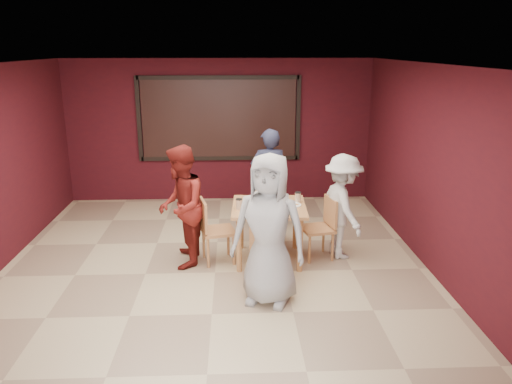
{
  "coord_description": "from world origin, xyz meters",
  "views": [
    {
      "loc": [
        0.29,
        -6.34,
        3.03
      ],
      "look_at": [
        0.59,
        0.43,
        1.03
      ],
      "focal_mm": 35.0,
      "sensor_mm": 36.0,
      "label": 1
    }
  ],
  "objects_px": {
    "dining_table": "(269,213)",
    "diner_right": "(343,207)",
    "diner_back": "(269,179)",
    "chair_back": "(271,211)",
    "diner_left": "(181,207)",
    "diner_front": "(269,230)",
    "chair_left": "(213,227)",
    "chair_front": "(267,251)",
    "chair_right": "(322,224)"
  },
  "relations": [
    {
      "from": "chair_back",
      "to": "chair_left",
      "type": "relative_size",
      "value": 0.96
    },
    {
      "from": "diner_front",
      "to": "diner_right",
      "type": "distance_m",
      "value": 1.76
    },
    {
      "from": "chair_back",
      "to": "diner_front",
      "type": "bearing_deg",
      "value": -95.02
    },
    {
      "from": "chair_right",
      "to": "diner_back",
      "type": "height_order",
      "value": "diner_back"
    },
    {
      "from": "dining_table",
      "to": "diner_right",
      "type": "height_order",
      "value": "diner_right"
    },
    {
      "from": "chair_front",
      "to": "diner_front",
      "type": "distance_m",
      "value": 0.64
    },
    {
      "from": "chair_left",
      "to": "diner_right",
      "type": "height_order",
      "value": "diner_right"
    },
    {
      "from": "diner_front",
      "to": "diner_right",
      "type": "xyz_separation_m",
      "value": [
        1.17,
        1.31,
        -0.15
      ]
    },
    {
      "from": "dining_table",
      "to": "chair_left",
      "type": "relative_size",
      "value": 1.16
    },
    {
      "from": "chair_back",
      "to": "diner_left",
      "type": "bearing_deg",
      "value": -148.52
    },
    {
      "from": "chair_left",
      "to": "diner_left",
      "type": "relative_size",
      "value": 0.55
    },
    {
      "from": "dining_table",
      "to": "chair_back",
      "type": "xyz_separation_m",
      "value": [
        0.08,
        0.69,
        -0.21
      ]
    },
    {
      "from": "chair_front",
      "to": "diner_left",
      "type": "xyz_separation_m",
      "value": [
        -1.16,
        0.69,
        0.4
      ]
    },
    {
      "from": "diner_left",
      "to": "diner_front",
      "type": "bearing_deg",
      "value": 45.11
    },
    {
      "from": "diner_right",
      "to": "diner_left",
      "type": "bearing_deg",
      "value": 81.37
    },
    {
      "from": "chair_left",
      "to": "diner_right",
      "type": "xyz_separation_m",
      "value": [
        1.89,
        0.13,
        0.24
      ]
    },
    {
      "from": "chair_front",
      "to": "diner_front",
      "type": "bearing_deg",
      "value": -90.95
    },
    {
      "from": "diner_right",
      "to": "chair_left",
      "type": "bearing_deg",
      "value": 80.78
    },
    {
      "from": "chair_back",
      "to": "diner_right",
      "type": "xyz_separation_m",
      "value": [
        1.0,
        -0.63,
        0.26
      ]
    },
    {
      "from": "chair_back",
      "to": "diner_back",
      "type": "relative_size",
      "value": 0.53
    },
    {
      "from": "chair_back",
      "to": "diner_right",
      "type": "relative_size",
      "value": 0.59
    },
    {
      "from": "chair_right",
      "to": "diner_left",
      "type": "height_order",
      "value": "diner_left"
    },
    {
      "from": "dining_table",
      "to": "chair_left",
      "type": "xyz_separation_m",
      "value": [
        -0.81,
        -0.06,
        -0.18
      ]
    },
    {
      "from": "diner_front",
      "to": "diner_right",
      "type": "bearing_deg",
      "value": 67.6
    },
    {
      "from": "dining_table",
      "to": "diner_right",
      "type": "bearing_deg",
      "value": 3.29
    },
    {
      "from": "chair_front",
      "to": "chair_back",
      "type": "bearing_deg",
      "value": 83.78
    },
    {
      "from": "diner_back",
      "to": "diner_right",
      "type": "height_order",
      "value": "diner_back"
    },
    {
      "from": "chair_right",
      "to": "diner_back",
      "type": "relative_size",
      "value": 0.53
    },
    {
      "from": "chair_back",
      "to": "diner_back",
      "type": "bearing_deg",
      "value": 88.73
    },
    {
      "from": "dining_table",
      "to": "diner_front",
      "type": "xyz_separation_m",
      "value": [
        -0.09,
        -1.25,
        0.21
      ]
    },
    {
      "from": "dining_table",
      "to": "chair_left",
      "type": "distance_m",
      "value": 0.84
    },
    {
      "from": "chair_front",
      "to": "diner_left",
      "type": "distance_m",
      "value": 1.4
    },
    {
      "from": "dining_table",
      "to": "diner_right",
      "type": "relative_size",
      "value": 0.71
    },
    {
      "from": "chair_back",
      "to": "diner_left",
      "type": "distance_m",
      "value": 1.59
    },
    {
      "from": "chair_back",
      "to": "chair_right",
      "type": "height_order",
      "value": "chair_right"
    },
    {
      "from": "chair_front",
      "to": "diner_front",
      "type": "height_order",
      "value": "diner_front"
    },
    {
      "from": "dining_table",
      "to": "chair_front",
      "type": "height_order",
      "value": "dining_table"
    },
    {
      "from": "chair_back",
      "to": "diner_right",
      "type": "distance_m",
      "value": 1.21
    },
    {
      "from": "chair_front",
      "to": "diner_left",
      "type": "relative_size",
      "value": 0.48
    },
    {
      "from": "diner_front",
      "to": "diner_left",
      "type": "height_order",
      "value": "diner_front"
    },
    {
      "from": "dining_table",
      "to": "diner_back",
      "type": "relative_size",
      "value": 0.64
    },
    {
      "from": "diner_left",
      "to": "diner_right",
      "type": "xyz_separation_m",
      "value": [
        2.32,
        0.18,
        -0.09
      ]
    },
    {
      "from": "diner_left",
      "to": "diner_right",
      "type": "bearing_deg",
      "value": 93.93
    },
    {
      "from": "chair_back",
      "to": "diner_front",
      "type": "distance_m",
      "value": 1.99
    },
    {
      "from": "chair_right",
      "to": "diner_right",
      "type": "relative_size",
      "value": 0.59
    },
    {
      "from": "diner_left",
      "to": "diner_right",
      "type": "relative_size",
      "value": 1.12
    },
    {
      "from": "dining_table",
      "to": "diner_right",
      "type": "xyz_separation_m",
      "value": [
        1.08,
        0.06,
        0.05
      ]
    },
    {
      "from": "dining_table",
      "to": "diner_back",
      "type": "bearing_deg",
      "value": 85.96
    },
    {
      "from": "chair_left",
      "to": "diner_left",
      "type": "height_order",
      "value": "diner_left"
    },
    {
      "from": "diner_right",
      "to": "dining_table",
      "type": "bearing_deg",
      "value": 80.26
    }
  ]
}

